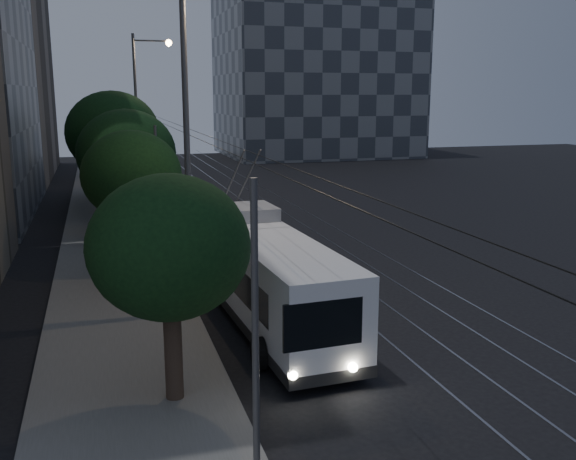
% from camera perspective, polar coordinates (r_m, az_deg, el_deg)
% --- Properties ---
extents(ground, '(120.00, 120.00, 0.00)m').
position_cam_1_polar(ground, '(23.89, 3.90, -6.25)').
color(ground, black).
rests_on(ground, ground).
extents(sidewalk, '(5.00, 90.00, 0.15)m').
position_cam_1_polar(sidewalk, '(41.90, -15.60, 1.42)').
color(sidewalk, slate).
rests_on(sidewalk, ground).
extents(tram_rails, '(4.52, 90.00, 0.02)m').
position_cam_1_polar(tram_rails, '(43.20, -2.22, 2.08)').
color(tram_rails, gray).
rests_on(tram_rails, ground).
extents(overhead_wires, '(2.23, 90.00, 6.00)m').
position_cam_1_polar(overhead_wires, '(41.54, -12.37, 6.23)').
color(overhead_wires, black).
rests_on(overhead_wires, ground).
extents(building_distant_right, '(22.00, 18.00, 24.00)m').
position_cam_1_polar(building_distant_right, '(80.66, 2.38, 15.27)').
color(building_distant_right, '#353B44').
rests_on(building_distant_right, ground).
extents(trolleybus, '(3.04, 11.71, 5.63)m').
position_cam_1_polar(trolleybus, '(21.32, -2.08, -3.99)').
color(trolleybus, white).
rests_on(trolleybus, ground).
extents(pickup_silver, '(3.79, 5.99, 1.54)m').
position_cam_1_polar(pickup_silver, '(34.20, -7.31, 0.63)').
color(pickup_silver, '#A0A2A7').
rests_on(pickup_silver, ground).
extents(car_white_a, '(2.93, 4.86, 1.55)m').
position_cam_1_polar(car_white_a, '(37.97, -8.48, 1.74)').
color(car_white_a, silver).
rests_on(car_white_a, ground).
extents(car_white_b, '(2.61, 4.98, 1.38)m').
position_cam_1_polar(car_white_b, '(45.73, -9.72, 3.34)').
color(car_white_b, silver).
rests_on(car_white_b, ground).
extents(car_white_c, '(2.65, 4.39, 1.37)m').
position_cam_1_polar(car_white_c, '(46.79, -9.88, 3.52)').
color(car_white_c, silver).
rests_on(car_white_c, ground).
extents(car_white_d, '(1.81, 4.22, 1.42)m').
position_cam_1_polar(car_white_d, '(51.74, -10.55, 4.34)').
color(car_white_d, silver).
rests_on(car_white_d, ground).
extents(tree_0, '(3.85, 3.85, 5.70)m').
position_cam_1_polar(tree_0, '(15.30, -10.52, -1.58)').
color(tree_0, '#2E1F1A').
rests_on(tree_0, ground).
extents(tree_1, '(4.00, 4.00, 6.08)m').
position_cam_1_polar(tree_1, '(26.50, -13.72, 4.70)').
color(tree_1, '#2E1F1A').
rests_on(tree_1, ground).
extents(tree_2, '(5.23, 5.23, 6.70)m').
position_cam_1_polar(tree_2, '(35.34, -14.15, 6.58)').
color(tree_2, '#2E1F1A').
rests_on(tree_2, ground).
extents(tree_3, '(5.72, 5.72, 7.66)m').
position_cam_1_polar(tree_3, '(41.41, -15.30, 8.31)').
color(tree_3, '#2E1F1A').
rests_on(tree_3, ground).
extents(tree_4, '(5.75, 5.75, 7.50)m').
position_cam_1_polar(tree_4, '(47.12, -15.48, 8.49)').
color(tree_4, '#2E1F1A').
rests_on(tree_4, ground).
extents(tree_5, '(4.21, 4.21, 5.87)m').
position_cam_1_polar(tree_5, '(57.74, -15.18, 8.15)').
color(tree_5, '#2E1F1A').
rests_on(tree_5, ground).
extents(streetlamp_near, '(2.69, 0.44, 11.30)m').
position_cam_1_polar(streetlamp_near, '(21.11, -7.88, 9.88)').
color(streetlamp_near, '#515153').
rests_on(streetlamp_near, ground).
extents(streetlamp_far, '(2.73, 0.44, 11.49)m').
position_cam_1_polar(streetlamp_far, '(46.79, -12.82, 10.97)').
color(streetlamp_far, '#515153').
rests_on(streetlamp_far, ground).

